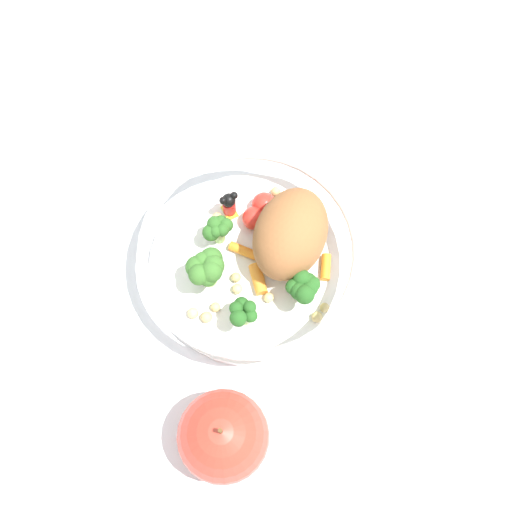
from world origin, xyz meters
name	(u,v)px	position (x,y,z in m)	size (l,w,h in m)	color
ground_plane	(250,267)	(0.00, 0.00, 0.00)	(2.40, 2.40, 0.00)	white
food_container	(265,249)	(0.01, 0.01, 0.04)	(0.22, 0.22, 0.09)	white
loose_apple	(223,436)	(0.10, -0.15, 0.04)	(0.08, 0.08, 0.10)	#BC3828
folded_napkin	(256,100)	(-0.13, 0.16, 0.00)	(0.11, 0.14, 0.01)	silver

